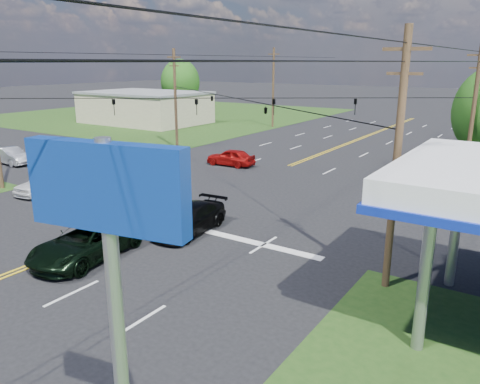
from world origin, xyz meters
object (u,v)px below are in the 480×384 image
Objects in this scene: retail_nw at (145,108)px; sedan_silver at (11,156)px; tree_far_l at (180,82)px; pole_se at (397,160)px; pole_ne at (473,114)px; suv_black at (190,219)px; pickup_dkgreen at (86,242)px; pole_nw at (175,98)px; polesign_se at (113,267)px; pickup_white at (46,182)px; pole_left_far at (273,87)px.

retail_nw reaches higher than sedan_silver.
tree_far_l is (-2.00, 10.00, 3.19)m from retail_nw.
pole_se is 18.00m from pole_ne.
retail_nw is at bearing 132.15° from suv_black.
suv_black is (-10.00, 0.50, -4.22)m from pole_se.
pickup_dkgreen is (-11.65, -4.53, -4.17)m from pole_se.
pole_nw is 1.00× the size of pole_ne.
tree_far_l is 1.82× the size of suv_black.
pickup_dkgreen reaches higher than sedan_silver.
retail_nw is at bearing 23.34° from sedan_silver.
polesign_se is at bearing -45.66° from retail_nw.
pole_nw is 27.03m from pickup_dkgreen.
pickup_white is at bearing 148.11° from polesign_se.
pole_se reaches higher than pickup_white.
retail_nw is at bearing 124.08° from pickup_dkgreen.
pole_nw is 26.00m from pole_ne.
retail_nw is 61.64m from polesign_se.
sedan_silver is at bearing -102.00° from pole_left_far.
pickup_dkgreen is (33.35, -45.53, -4.44)m from tree_far_l.
pole_se is at bearing -35.79° from retail_nw.
pole_nw and pole_ne have the same top height.
tree_far_l is 2.05× the size of sedan_silver.
pole_se reaches higher than retail_nw.
pole_ne is at bearing -27.07° from tree_far_l.
pickup_dkgreen is 15.27m from polesign_se.
pickup_white is at bearing -78.37° from pole_nw.
polesign_se is at bearing -90.00° from pole_se.
sedan_silver is at bearing 151.49° from polesign_se.
pole_ne is at bearing -36.16° from pole_left_far.
tree_far_l is at bearing 118.88° from pickup_dkgreen.
pole_se is at bearing -42.34° from tree_far_l.
pole_left_far reaches higher than pickup_dkgreen.
pickup_white is (-22.50, -17.00, -4.19)m from pole_ne.
pole_left_far is 2.35× the size of sedan_silver.
pole_nw is (17.00, -13.00, 2.92)m from retail_nw.
pickup_dkgreen is 1.26× the size of pickup_white.
pole_se is 1.09× the size of tree_far_l.
tree_far_l reaches higher than pickup_dkgreen.
retail_nw reaches higher than pickup_white.
pole_se is 1.28× the size of polesign_se.
pole_ne reaches higher than polesign_se.
pole_ne is (43.00, -13.00, 2.92)m from retail_nw.
retail_nw is 2.97× the size of pickup_dkgreen.
pickup_white is at bearing 172.61° from suv_black.
pole_se is 45.22m from pole_left_far.
pole_left_far is 19.42m from tree_far_l.
pickup_dkgreen is at bearing -111.74° from sedan_silver.
pickup_dkgreen is 1.13× the size of suv_black.
suv_black is 23.24m from sedan_silver.
pole_se is 60.88m from tree_far_l.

